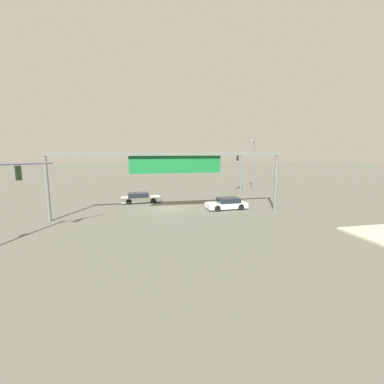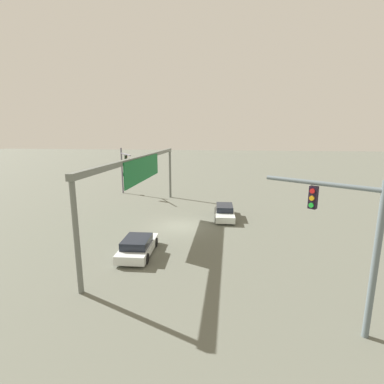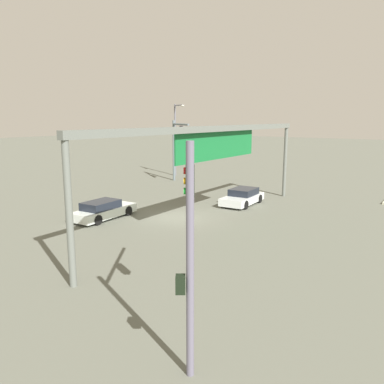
{
  "view_description": "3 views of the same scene",
  "coord_description": "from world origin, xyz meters",
  "px_view_note": "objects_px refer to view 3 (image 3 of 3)",
  "views": [
    {
      "loc": [
        -3.24,
        -27.5,
        6.07
      ],
      "look_at": [
        2.33,
        -1.4,
        1.91
      ],
      "focal_mm": 24.28,
      "sensor_mm": 36.0,
      "label": 1
    },
    {
      "loc": [
        22.98,
        4.15,
        7.88
      ],
      "look_at": [
        1.27,
        1.24,
        3.31
      ],
      "focal_mm": 26.55,
      "sensor_mm": 36.0,
      "label": 2
    },
    {
      "loc": [
        -19.98,
        -15.06,
        6.5
      ],
      "look_at": [
        0.7,
        -0.74,
        1.69
      ],
      "focal_mm": 36.4,
      "sensor_mm": 36.0,
      "label": 3
    }
  ],
  "objects_px": {
    "traffic_signal_opposite_side": "(176,142)",
    "sedan_car_approaching": "(103,210)",
    "traffic_signal_near_corner": "(189,223)",
    "sedan_car_waiting_far": "(243,197)",
    "streetlamp_curved_arm": "(176,135)"
  },
  "relations": [
    {
      "from": "traffic_signal_opposite_side",
      "to": "sedan_car_approaching",
      "type": "height_order",
      "value": "traffic_signal_opposite_side"
    },
    {
      "from": "traffic_signal_near_corner",
      "to": "traffic_signal_opposite_side",
      "type": "relative_size",
      "value": 0.96
    },
    {
      "from": "sedan_car_approaching",
      "to": "sedan_car_waiting_far",
      "type": "relative_size",
      "value": 1.07
    },
    {
      "from": "streetlamp_curved_arm",
      "to": "sedan_car_waiting_far",
      "type": "relative_size",
      "value": 1.85
    },
    {
      "from": "traffic_signal_near_corner",
      "to": "sedan_car_approaching",
      "type": "relative_size",
      "value": 1.29
    },
    {
      "from": "traffic_signal_near_corner",
      "to": "sedan_car_waiting_far",
      "type": "bearing_deg",
      "value": -11.82
    },
    {
      "from": "sedan_car_approaching",
      "to": "traffic_signal_near_corner",
      "type": "bearing_deg",
      "value": -127.37
    },
    {
      "from": "traffic_signal_near_corner",
      "to": "sedan_car_waiting_far",
      "type": "distance_m",
      "value": 19.81
    },
    {
      "from": "traffic_signal_near_corner",
      "to": "traffic_signal_opposite_side",
      "type": "bearing_deg",
      "value": 2.65
    },
    {
      "from": "traffic_signal_near_corner",
      "to": "sedan_car_waiting_far",
      "type": "xyz_separation_m",
      "value": [
        17.97,
        7.68,
        -3.2
      ]
    },
    {
      "from": "sedan_car_approaching",
      "to": "traffic_signal_opposite_side",
      "type": "bearing_deg",
      "value": 15.9
    },
    {
      "from": "traffic_signal_opposite_side",
      "to": "sedan_car_approaching",
      "type": "bearing_deg",
      "value": -35.48
    },
    {
      "from": "sedan_car_approaching",
      "to": "sedan_car_waiting_far",
      "type": "distance_m",
      "value": 10.56
    },
    {
      "from": "traffic_signal_opposite_side",
      "to": "sedan_car_approaching",
      "type": "distance_m",
      "value": 16.05
    },
    {
      "from": "traffic_signal_opposite_side",
      "to": "streetlamp_curved_arm",
      "type": "xyz_separation_m",
      "value": [
        3.24,
        2.49,
        0.56
      ]
    }
  ]
}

